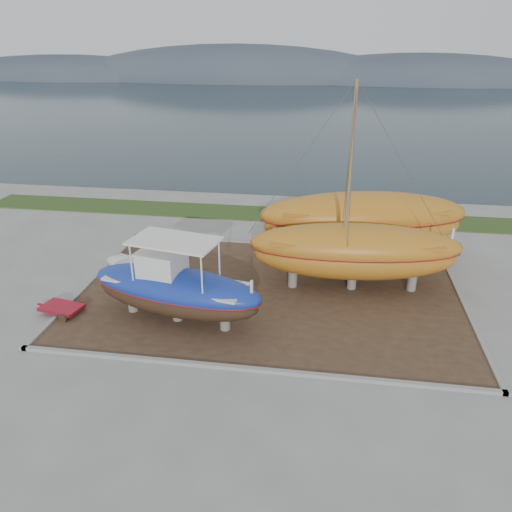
% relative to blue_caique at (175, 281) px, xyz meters
% --- Properties ---
extents(ground, '(140.00, 140.00, 0.00)m').
position_rel_blue_caique_xyz_m(ground, '(3.68, -0.98, -1.95)').
color(ground, gray).
rests_on(ground, ground).
extents(dirt_patch, '(18.00, 12.00, 0.06)m').
position_rel_blue_caique_xyz_m(dirt_patch, '(3.68, 3.02, -1.92)').
color(dirt_patch, '#422D1E').
rests_on(dirt_patch, ground).
extents(curb_frame, '(18.60, 12.60, 0.15)m').
position_rel_blue_caique_xyz_m(curb_frame, '(3.68, 3.02, -1.88)').
color(curb_frame, gray).
rests_on(curb_frame, ground).
extents(grass_strip, '(44.00, 3.00, 0.08)m').
position_rel_blue_caique_xyz_m(grass_strip, '(3.68, 14.52, -1.91)').
color(grass_strip, '#284219').
rests_on(grass_strip, ground).
extents(sea, '(260.00, 100.00, 0.04)m').
position_rel_blue_caique_xyz_m(sea, '(3.68, 69.02, -1.95)').
color(sea, '#192A33').
rests_on(sea, ground).
extents(mountain_ridge, '(200.00, 36.00, 20.00)m').
position_rel_blue_caique_xyz_m(mountain_ridge, '(3.68, 124.02, -1.95)').
color(mountain_ridge, '#333D49').
rests_on(mountain_ridge, ground).
extents(blue_caique, '(8.19, 3.96, 3.79)m').
position_rel_blue_caique_xyz_m(blue_caique, '(0.00, 0.00, 0.00)').
color(blue_caique, '#19319B').
rests_on(blue_caique, dirt_patch).
extents(white_dinghy, '(4.01, 2.46, 1.13)m').
position_rel_blue_caique_xyz_m(white_dinghy, '(-3.10, 3.44, -1.33)').
color(white_dinghy, silver).
rests_on(white_dinghy, dirt_patch).
extents(orange_sailboat, '(10.27, 3.76, 9.79)m').
position_rel_blue_caique_xyz_m(orange_sailboat, '(7.63, 4.13, 3.00)').
color(orange_sailboat, '#B26C1B').
rests_on(orange_sailboat, dirt_patch).
extents(orange_bare_hull, '(11.66, 5.47, 3.68)m').
position_rel_blue_caique_xyz_m(orange_bare_hull, '(8.15, 7.86, -0.05)').
color(orange_bare_hull, '#B26C1B').
rests_on(orange_bare_hull, dirt_patch).
extents(red_trailer, '(2.90, 1.85, 0.38)m').
position_rel_blue_caique_xyz_m(red_trailer, '(-5.36, -0.21, -1.76)').
color(red_trailer, '#A31223').
rests_on(red_trailer, ground).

